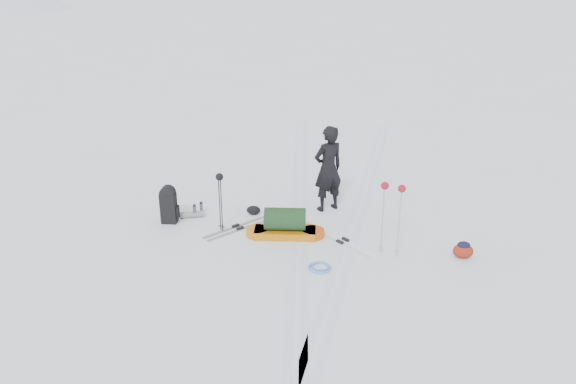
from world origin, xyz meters
name	(u,v)px	position (x,y,z in m)	size (l,w,h in m)	color
ground	(298,232)	(0.00, 0.00, 0.00)	(200.00, 200.00, 0.00)	white
ski_tracks	(328,217)	(0.61, 0.88, 0.00)	(3.38, 17.97, 0.01)	silver
skier	(328,169)	(0.57, 1.30, 1.01)	(0.73, 0.48, 2.01)	black
pulk_sled	(285,226)	(-0.27, -0.19, 0.24)	(1.68, 0.60, 0.63)	#BE6A0B
expedition_rucksack	(172,205)	(-2.83, 0.27, 0.40)	(0.88, 0.57, 0.86)	black
ski_poles_black	(220,184)	(-1.65, -0.07, 1.08)	(0.16, 0.16, 1.32)	black
ski_poles_silver	(393,196)	(1.85, -0.80, 1.26)	(0.46, 0.27, 1.51)	#ACAFB3
touring_skis_grey	(238,228)	(-1.33, 0.07, 0.01)	(1.34, 1.38, 0.06)	#9B9DA4
touring_skis_white	(343,242)	(0.95, -0.36, 0.01)	(1.38, 1.35, 0.06)	silver
rope_coil	(320,267)	(0.53, -1.48, 0.03)	(0.52, 0.52, 0.05)	#5B95DD
small_daypack	(463,250)	(3.29, -0.78, 0.16)	(0.50, 0.47, 0.34)	maroon
thermos_pair	(198,210)	(-2.35, 0.65, 0.15)	(0.20, 0.32, 0.31)	#505257
stuff_sack	(254,210)	(-1.10, 0.85, 0.10)	(0.35, 0.29, 0.20)	black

